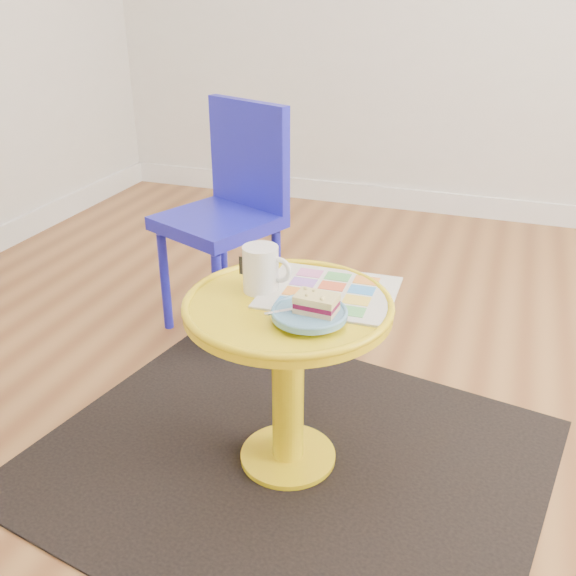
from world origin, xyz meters
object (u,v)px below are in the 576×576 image
(side_table, at_px, (288,351))
(chair, at_px, (231,204))
(plate, at_px, (309,314))
(mug, at_px, (262,268))
(newspaper, at_px, (329,292))

(side_table, bearing_deg, chair, 123.95)
(chair, height_order, plate, chair)
(side_table, distance_m, chair, 0.83)
(side_table, xyz_separation_m, chair, (-0.46, 0.68, 0.12))
(side_table, xyz_separation_m, mug, (-0.08, 0.04, 0.20))
(chair, bearing_deg, mug, -37.16)
(side_table, relative_size, mug, 3.98)
(side_table, xyz_separation_m, plate, (0.08, -0.07, 0.15))
(plate, bearing_deg, chair, 125.48)
(chair, xyz_separation_m, plate, (0.54, -0.75, 0.03))
(chair, relative_size, mug, 6.38)
(newspaper, bearing_deg, side_table, -134.62)
(newspaper, height_order, mug, mug)
(plate, bearing_deg, side_table, 137.79)
(side_table, relative_size, chair, 0.62)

